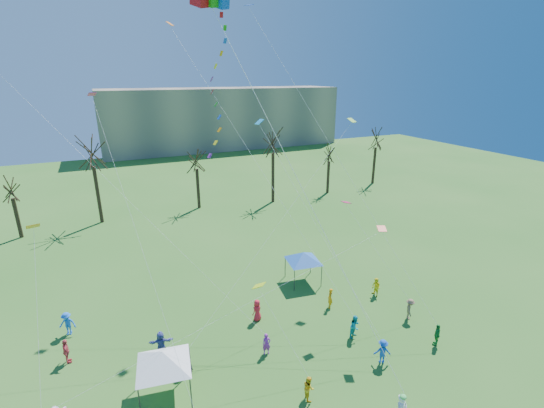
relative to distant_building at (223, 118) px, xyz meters
name	(u,v)px	position (x,y,z in m)	size (l,w,h in m)	color
distant_building	(223,118)	(0.00, 0.00, 0.00)	(60.00, 14.00, 15.00)	gray
bare_tree_row	(203,158)	(-17.56, -45.71, -0.17)	(69.27, 8.21, 11.65)	black
big_box_kite	(223,89)	(-24.13, -76.51, 10.01)	(4.38, 5.75, 22.45)	red
canopy_tent_white	(163,359)	(-28.66, -77.40, -4.80)	(4.20, 4.20, 3.19)	#3F3F44
canopy_tent_blue	(303,257)	(-14.82, -69.21, -4.97)	(3.94, 3.94, 2.99)	#3F3F44
festival_crowd	(249,342)	(-22.81, -76.05, -6.64)	(25.68, 13.94, 1.82)	red
small_kites_aloft	(232,155)	(-22.02, -71.29, 5.38)	(28.11, 19.65, 32.81)	orange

